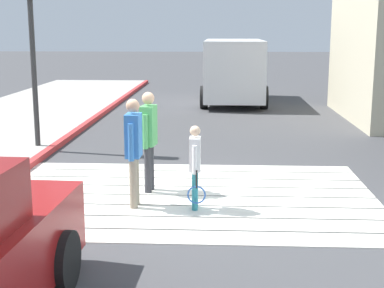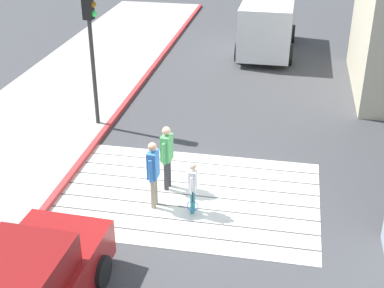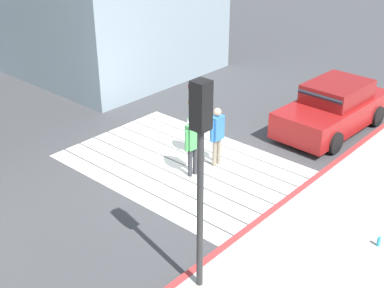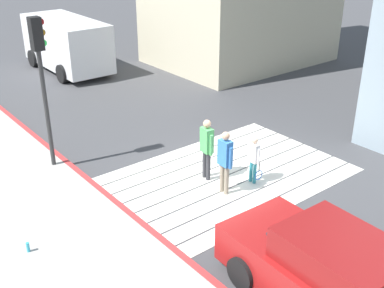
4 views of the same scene
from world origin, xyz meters
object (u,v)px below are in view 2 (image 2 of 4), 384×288
at_px(pedestrian_child_with_racket, 193,185).
at_px(van_down_street, 268,23).
at_px(pedestrian_adult_lead, 167,153).
at_px(traffic_light_corner, 91,32).
at_px(pedestrian_adult_trailing, 153,170).

bearing_deg(pedestrian_child_with_racket, van_down_street, 86.21).
height_order(van_down_street, pedestrian_adult_lead, van_down_street).
relative_size(van_down_street, traffic_light_corner, 1.23).
xyz_separation_m(traffic_light_corner, pedestrian_adult_lead, (2.97, -3.18, -2.03)).
bearing_deg(pedestrian_adult_lead, van_down_street, 81.96).
xyz_separation_m(van_down_street, traffic_light_corner, (-4.65, -8.75, 1.76)).
height_order(traffic_light_corner, pedestrian_adult_lead, traffic_light_corner).
bearing_deg(pedestrian_child_with_racket, pedestrian_adult_lead, 131.31).
distance_m(van_down_street, pedestrian_adult_lead, 12.05).
bearing_deg(pedestrian_adult_lead, traffic_light_corner, 133.07).
bearing_deg(van_down_street, pedestrian_adult_trailing, -98.06).
xyz_separation_m(traffic_light_corner, pedestrian_child_with_racket, (3.80, -4.12, -2.29)).
height_order(pedestrian_adult_lead, pedestrian_child_with_racket, pedestrian_adult_lead).
bearing_deg(van_down_street, traffic_light_corner, -117.99).
distance_m(pedestrian_adult_lead, pedestrian_adult_trailing, 0.87).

